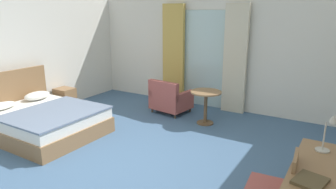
{
  "coord_description": "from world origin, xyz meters",
  "views": [
    {
      "loc": [
        2.88,
        -3.16,
        2.29
      ],
      "look_at": [
        0.55,
        0.71,
        1.05
      ],
      "focal_mm": 32.83,
      "sensor_mm": 36.0,
      "label": 1
    }
  ],
  "objects_px": {
    "writing_desk": "(319,177)",
    "desk_chair": "(278,184)",
    "bed": "(42,120)",
    "armchair_by_window": "(170,99)",
    "closed_book": "(310,181)",
    "round_cafe_table": "(206,100)",
    "desk_lamp": "(331,126)",
    "nightstand": "(65,98)"
  },
  "relations": [
    {
      "from": "bed",
      "to": "desk_lamp",
      "type": "height_order",
      "value": "desk_lamp"
    },
    {
      "from": "writing_desk",
      "to": "nightstand",
      "type": "bearing_deg",
      "value": 164.3
    },
    {
      "from": "bed",
      "to": "closed_book",
      "type": "height_order",
      "value": "bed"
    },
    {
      "from": "bed",
      "to": "desk_chair",
      "type": "bearing_deg",
      "value": -4.58
    },
    {
      "from": "bed",
      "to": "desk_lamp",
      "type": "distance_m",
      "value": 4.85
    },
    {
      "from": "bed",
      "to": "round_cafe_table",
      "type": "distance_m",
      "value": 3.22
    },
    {
      "from": "writing_desk",
      "to": "desk_chair",
      "type": "height_order",
      "value": "desk_chair"
    },
    {
      "from": "writing_desk",
      "to": "desk_chair",
      "type": "bearing_deg",
      "value": -169.2
    },
    {
      "from": "nightstand",
      "to": "closed_book",
      "type": "distance_m",
      "value": 5.91
    },
    {
      "from": "nightstand",
      "to": "round_cafe_table",
      "type": "bearing_deg",
      "value": 13.78
    },
    {
      "from": "writing_desk",
      "to": "armchair_by_window",
      "type": "height_order",
      "value": "armchair_by_window"
    },
    {
      "from": "armchair_by_window",
      "to": "bed",
      "type": "bearing_deg",
      "value": -121.77
    },
    {
      "from": "bed",
      "to": "round_cafe_table",
      "type": "height_order",
      "value": "bed"
    },
    {
      "from": "desk_chair",
      "to": "round_cafe_table",
      "type": "relative_size",
      "value": 1.25
    },
    {
      "from": "desk_chair",
      "to": "bed",
      "type": "bearing_deg",
      "value": 175.42
    },
    {
      "from": "nightstand",
      "to": "desk_chair",
      "type": "bearing_deg",
      "value": -17.45
    },
    {
      "from": "desk_lamp",
      "to": "round_cafe_table",
      "type": "relative_size",
      "value": 0.65
    },
    {
      "from": "desk_lamp",
      "to": "closed_book",
      "type": "relative_size",
      "value": 1.46
    },
    {
      "from": "nightstand",
      "to": "armchair_by_window",
      "type": "height_order",
      "value": "armchair_by_window"
    },
    {
      "from": "bed",
      "to": "desk_lamp",
      "type": "bearing_deg",
      "value": 3.24
    },
    {
      "from": "round_cafe_table",
      "to": "bed",
      "type": "bearing_deg",
      "value": -139.06
    },
    {
      "from": "round_cafe_table",
      "to": "desk_lamp",
      "type": "bearing_deg",
      "value": -37.94
    },
    {
      "from": "bed",
      "to": "nightstand",
      "type": "bearing_deg",
      "value": 123.61
    },
    {
      "from": "closed_book",
      "to": "round_cafe_table",
      "type": "relative_size",
      "value": 0.44
    },
    {
      "from": "nightstand",
      "to": "desk_lamp",
      "type": "relative_size",
      "value": 1.11
    },
    {
      "from": "desk_lamp",
      "to": "armchair_by_window",
      "type": "relative_size",
      "value": 0.51
    },
    {
      "from": "desk_lamp",
      "to": "writing_desk",
      "type": "bearing_deg",
      "value": -92.76
    },
    {
      "from": "armchair_by_window",
      "to": "round_cafe_table",
      "type": "height_order",
      "value": "armchair_by_window"
    },
    {
      "from": "bed",
      "to": "armchair_by_window",
      "type": "bearing_deg",
      "value": 58.23
    },
    {
      "from": "desk_chair",
      "to": "round_cafe_table",
      "type": "bearing_deg",
      "value": 128.54
    },
    {
      "from": "nightstand",
      "to": "desk_lamp",
      "type": "distance_m",
      "value": 5.79
    },
    {
      "from": "round_cafe_table",
      "to": "writing_desk",
      "type": "bearing_deg",
      "value": -45.72
    },
    {
      "from": "bed",
      "to": "armchair_by_window",
      "type": "xyz_separation_m",
      "value": [
        1.44,
        2.32,
        0.04
      ]
    },
    {
      "from": "desk_chair",
      "to": "round_cafe_table",
      "type": "distance_m",
      "value": 3.14
    },
    {
      "from": "writing_desk",
      "to": "armchair_by_window",
      "type": "distance_m",
      "value": 4.23
    },
    {
      "from": "writing_desk",
      "to": "round_cafe_table",
      "type": "relative_size",
      "value": 2.15
    },
    {
      "from": "nightstand",
      "to": "desk_chair",
      "type": "xyz_separation_m",
      "value": [
        5.25,
        -1.65,
        0.24
      ]
    },
    {
      "from": "nightstand",
      "to": "armchair_by_window",
      "type": "distance_m",
      "value": 2.52
    },
    {
      "from": "bed",
      "to": "nightstand",
      "type": "xyz_separation_m",
      "value": [
        -0.86,
        1.3,
        -0.03
      ]
    },
    {
      "from": "closed_book",
      "to": "armchair_by_window",
      "type": "relative_size",
      "value": 0.35
    },
    {
      "from": "desk_lamp",
      "to": "armchair_by_window",
      "type": "distance_m",
      "value": 3.99
    },
    {
      "from": "writing_desk",
      "to": "desk_chair",
      "type": "distance_m",
      "value": 0.41
    }
  ]
}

